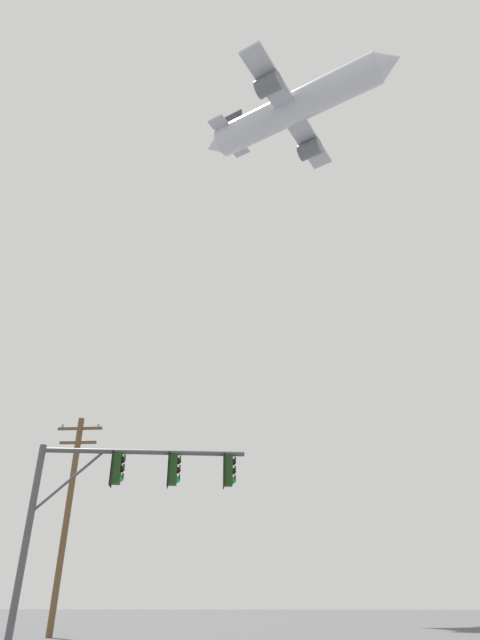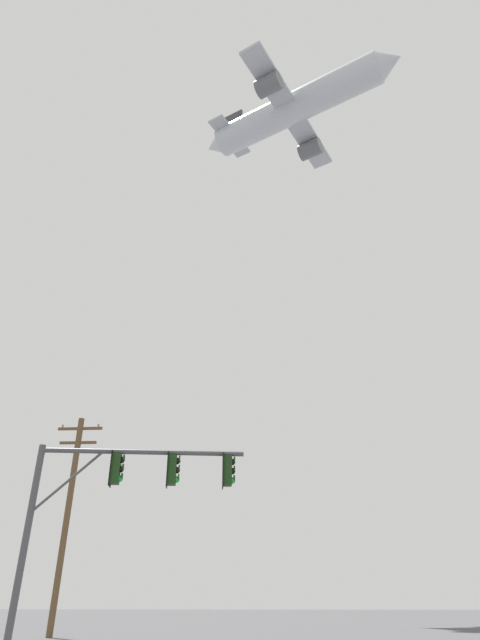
{
  "view_description": "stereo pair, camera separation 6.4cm",
  "coord_description": "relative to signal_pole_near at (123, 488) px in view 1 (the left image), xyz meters",
  "views": [
    {
      "loc": [
        1.01,
        -6.72,
        1.43
      ],
      "look_at": [
        -0.49,
        19.15,
        15.39
      ],
      "focal_mm": 29.07,
      "sensor_mm": 36.0,
      "label": 1
    },
    {
      "loc": [
        1.08,
        -6.72,
        1.43
      ],
      "look_at": [
        -0.49,
        19.15,
        15.39
      ],
      "focal_mm": 29.07,
      "sensor_mm": 36.0,
      "label": 2
    }
  ],
  "objects": [
    {
      "name": "airplane",
      "position": [
        8.38,
        25.76,
        47.29
      ],
      "size": [
        23.24,
        17.94,
        6.75
      ],
      "color": "#B7BCC6"
    },
    {
      "name": "signal_pole_near",
      "position": [
        0.0,
        0.0,
        0.0
      ],
      "size": [
        6.24,
        1.11,
        5.58
      ],
      "color": "#4C4C51",
      "rests_on": "ground"
    },
    {
      "name": "utility_pole",
      "position": [
        -4.89,
        8.72,
        0.61
      ],
      "size": [
        2.2,
        0.28,
        9.32
      ],
      "color": "brown",
      "rests_on": "ground"
    }
  ]
}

